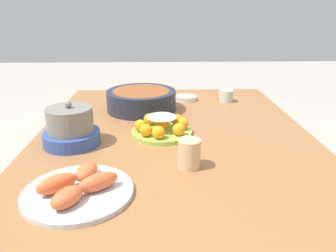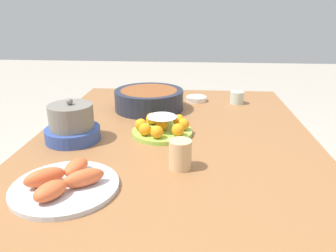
# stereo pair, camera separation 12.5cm
# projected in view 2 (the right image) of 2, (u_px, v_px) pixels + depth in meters

# --- Properties ---
(dining_table) EXTENTS (1.48, 1.07, 0.70)m
(dining_table) POSITION_uv_depth(u_px,v_px,m) (174.00, 155.00, 1.27)
(dining_table) COLOR #936038
(dining_table) RESTS_ON ground_plane
(cake_plate) EXTENTS (0.24, 0.24, 0.08)m
(cake_plate) POSITION_uv_depth(u_px,v_px,m) (162.00, 127.00, 1.27)
(cake_plate) COLOR #99CC4C
(cake_plate) RESTS_ON dining_table
(serving_bowl) EXTENTS (0.33, 0.33, 0.09)m
(serving_bowl) POSITION_uv_depth(u_px,v_px,m) (149.00, 99.00, 1.56)
(serving_bowl) COLOR #232838
(serving_bowl) RESTS_ON dining_table
(sauce_bowl) EXTENTS (0.11, 0.11, 0.02)m
(sauce_bowl) POSITION_uv_depth(u_px,v_px,m) (196.00, 99.00, 1.71)
(sauce_bowl) COLOR silver
(sauce_bowl) RESTS_ON dining_table
(seafood_platter) EXTENTS (0.29, 0.29, 0.06)m
(seafood_platter) POSITION_uv_depth(u_px,v_px,m) (65.00, 183.00, 0.89)
(seafood_platter) COLOR silver
(seafood_platter) RESTS_ON dining_table
(cup_near) EXTENTS (0.07, 0.07, 0.06)m
(cup_near) POSITION_uv_depth(u_px,v_px,m) (237.00, 98.00, 1.66)
(cup_near) COLOR beige
(cup_near) RESTS_ON dining_table
(cup_far) EXTENTS (0.07, 0.07, 0.09)m
(cup_far) POSITION_uv_depth(u_px,v_px,m) (180.00, 154.00, 1.00)
(cup_far) COLOR #DBB27F
(cup_far) RESTS_ON dining_table
(warming_pot) EXTENTS (0.20, 0.20, 0.16)m
(warming_pot) POSITION_uv_depth(u_px,v_px,m) (72.00, 124.00, 1.20)
(warming_pot) COLOR #334C99
(warming_pot) RESTS_ON dining_table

